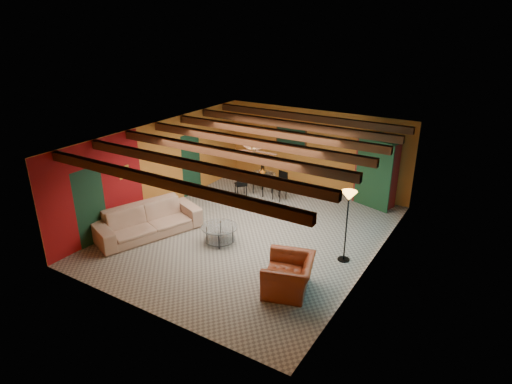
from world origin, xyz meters
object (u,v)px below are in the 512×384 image
Objects in this scene: sofa at (148,220)px; vase at (263,164)px; armoire at (376,173)px; dining_table at (263,180)px; potted_plant at (381,132)px; armchair at (289,275)px; floor_lamp at (346,227)px; coffee_table at (220,235)px.

sofa is 14.49× the size of vase.
armoire reaches higher than sofa.
armoire is at bearing 17.51° from dining_table.
vase is (-3.43, -1.08, -1.31)m from potted_plant.
armchair is at bearing -91.21° from potted_plant.
dining_table is at bearing 145.73° from floor_lamp.
potted_plant is (0.00, 0.00, 1.29)m from armoire.
potted_plant reaches higher than sofa.
vase is at bearing -162.49° from potted_plant.
dining_table is 0.98× the size of floor_lamp.
sofa is 1.53× the size of floor_lamp.
floor_lamp reaches higher than sofa.
sofa is 7.20m from potted_plant.
armchair is at bearing -20.54° from coffee_table.
armoire is 1.29m from potted_plant.
armoire is at bearing 60.25° from coffee_table.
potted_plant is at bearing 17.51° from vase.
dining_table is at bearing -162.49° from potted_plant.
coffee_table is 0.53× the size of dining_table.
floor_lamp is (5.03, 1.49, 0.50)m from sofa.
sofa is at bearing -131.27° from potted_plant.
coffee_table is 3.62m from dining_table.
armchair is 5.59m from armoire.
sofa is 4.33m from vase.
vase is (1.15, 4.13, 0.62)m from sofa.
coffee_table is 3.70m from vase.
potted_plant reaches higher than armoire.
floor_lamp is 9.44× the size of vase.
potted_plant is (3.43, 1.08, 1.87)m from dining_table.
sofa is 5.42× the size of potted_plant.
sofa is 2.93× the size of coffee_table.
coffee_table is at bearing -77.26° from dining_table.
potted_plant is (2.63, 4.61, 2.09)m from coffee_table.
potted_plant reaches higher than floor_lamp.
armoire is (3.43, 1.08, 0.57)m from dining_table.
dining_table is at bearing 0.00° from vase.
coffee_table is at bearing -119.75° from potted_plant.
coffee_table is 0.46× the size of armoire.
armoire is at bearing 17.51° from vase.
armoire reaches higher than vase.
coffee_table is (-2.52, 0.94, -0.14)m from armchair.
armchair is at bearing -73.96° from armoire.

